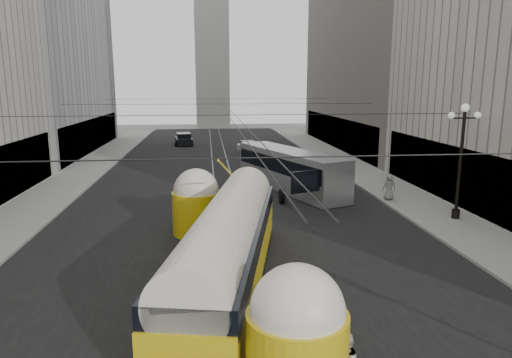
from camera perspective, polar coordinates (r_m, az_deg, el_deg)
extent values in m
cube|color=black|center=(38.60, -4.23, 0.43)|extent=(20.00, 85.00, 0.02)
cube|color=gray|center=(43.37, -20.45, 1.07)|extent=(4.00, 72.00, 0.15)
cube|color=gray|center=(44.04, 11.41, 1.73)|extent=(4.00, 72.00, 0.15)
cube|color=gray|center=(38.58, -5.34, 0.41)|extent=(0.12, 85.00, 0.04)
cube|color=gray|center=(38.63, -3.12, 0.45)|extent=(0.12, 85.00, 0.04)
cube|color=black|center=(32.50, -29.30, 0.42)|extent=(0.10, 18.00, 3.60)
cube|color=#999999|center=(56.93, -26.62, 17.04)|extent=(12.00, 28.00, 28.00)
cube|color=black|center=(55.14, -19.66, 5.26)|extent=(0.10, 25.20, 3.60)
cube|color=black|center=(31.80, 22.66, 0.80)|extent=(0.10, 18.00, 3.60)
cube|color=#514C47|center=(58.04, 16.34, 19.64)|extent=(12.00, 32.00, 32.00)
cube|color=black|center=(55.76, 9.82, 5.83)|extent=(0.10, 28.80, 3.60)
cube|color=#B2AFA8|center=(85.48, -5.50, 14.62)|extent=(6.00, 6.00, 24.00)
cylinder|color=black|center=(27.47, 24.15, 1.54)|extent=(0.18, 0.18, 6.00)
cylinder|color=black|center=(28.04, 23.68, -4.00)|extent=(0.44, 0.44, 0.50)
cylinder|color=black|center=(27.18, 24.60, 6.94)|extent=(1.60, 0.08, 0.08)
sphere|color=white|center=(27.15, 24.70, 8.09)|extent=(0.44, 0.44, 0.44)
sphere|color=white|center=(26.80, 23.24, 7.32)|extent=(0.36, 0.36, 0.36)
sphere|color=white|center=(27.56, 25.98, 7.18)|extent=(0.36, 0.36, 0.36)
cylinder|color=black|center=(9.54, 1.24, 2.68)|extent=(25.00, 0.03, 0.03)
cylinder|color=black|center=(23.43, -3.19, 7.99)|extent=(25.00, 0.03, 0.03)
cylinder|color=black|center=(37.40, -4.34, 9.34)|extent=(25.00, 0.03, 0.03)
cylinder|color=black|center=(51.38, -4.86, 9.95)|extent=(25.00, 0.03, 0.03)
cylinder|color=black|center=(41.40, -4.52, 9.28)|extent=(0.03, 72.00, 0.03)
cylinder|color=black|center=(41.41, -3.96, 9.29)|extent=(0.03, 72.00, 0.03)
cube|color=gold|center=(17.46, -3.42, -10.18)|extent=(5.11, 13.58, 1.62)
cube|color=black|center=(17.76, -3.39, -12.46)|extent=(5.03, 13.18, 0.29)
cube|color=black|center=(17.10, -3.46, -6.91)|extent=(5.09, 13.38, 0.81)
cylinder|color=silver|center=(17.01, -3.47, -6.00)|extent=(4.79, 13.32, 2.19)
cylinder|color=gold|center=(11.84, 5.08, -21.07)|extent=(2.48, 2.48, 2.19)
sphere|color=silver|center=(11.26, 5.19, -16.17)|extent=(2.29, 2.29, 2.29)
cylinder|color=gold|center=(23.53, -7.41, -4.21)|extent=(2.48, 2.48, 2.19)
sphere|color=silver|center=(23.25, -7.48, -1.50)|extent=(2.29, 2.29, 2.29)
cube|color=#B4B5B9|center=(33.07, 4.24, 1.15)|extent=(6.48, 11.50, 2.86)
cube|color=black|center=(32.99, 4.26, 1.96)|extent=(6.35, 11.14, 1.05)
cube|color=black|center=(27.56, 6.36, -0.31)|extent=(2.07, 0.91, 1.33)
cylinder|color=black|center=(29.39, 3.26, -2.17)|extent=(0.30, 0.95, 0.95)
cylinder|color=black|center=(29.86, 7.78, -2.04)|extent=(0.30, 0.95, 0.95)
cylinder|color=black|center=(36.80, 1.33, 0.66)|extent=(0.30, 0.95, 0.95)
cylinder|color=black|center=(37.18, 4.97, 0.73)|extent=(0.30, 0.95, 0.95)
cube|color=silver|center=(51.70, -0.92, 3.80)|extent=(2.44, 4.32, 0.72)
cube|color=black|center=(51.63, -0.92, 4.37)|extent=(1.88, 2.49, 0.68)
cylinder|color=black|center=(50.29, -1.63, 3.41)|extent=(0.22, 0.58, 0.58)
cylinder|color=black|center=(50.43, 0.08, 3.44)|extent=(0.22, 0.58, 0.58)
cylinder|color=black|center=(53.02, -1.87, 3.84)|extent=(0.22, 0.58, 0.58)
cylinder|color=black|center=(53.16, -0.25, 3.87)|extent=(0.22, 0.58, 0.58)
cube|color=black|center=(59.33, -9.03, 4.74)|extent=(2.54, 4.95, 0.84)
cube|color=black|center=(59.26, -9.04, 5.31)|extent=(2.03, 2.80, 0.79)
cylinder|color=black|center=(57.80, -9.96, 4.37)|extent=(0.22, 0.67, 0.67)
cylinder|color=black|center=(57.71, -8.22, 4.41)|extent=(0.22, 0.67, 0.67)
cylinder|color=black|center=(60.99, -9.77, 4.75)|extent=(0.22, 0.67, 0.67)
cylinder|color=black|center=(60.90, -8.12, 4.79)|extent=(0.22, 0.67, 0.67)
imported|color=gray|center=(30.86, 16.32, -0.96)|extent=(0.93, 0.70, 1.70)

